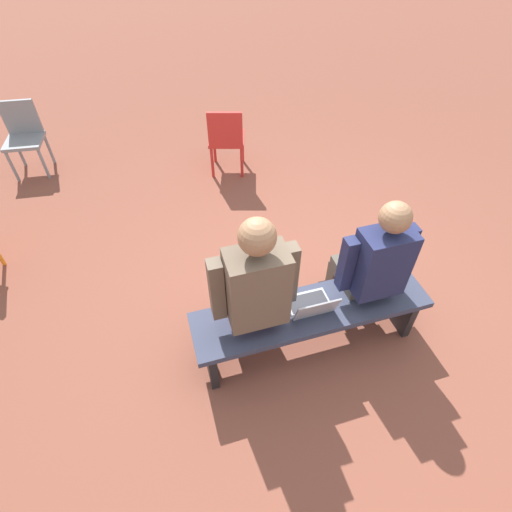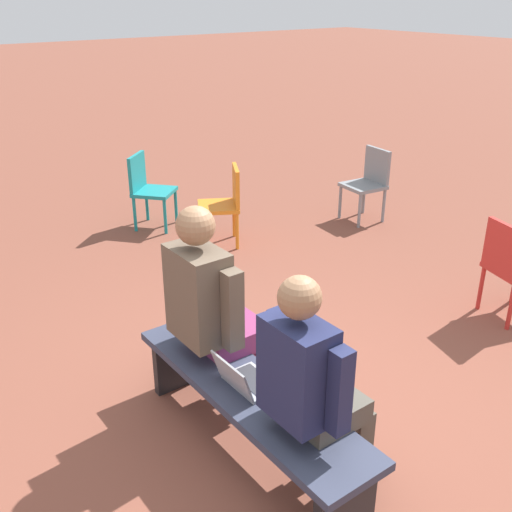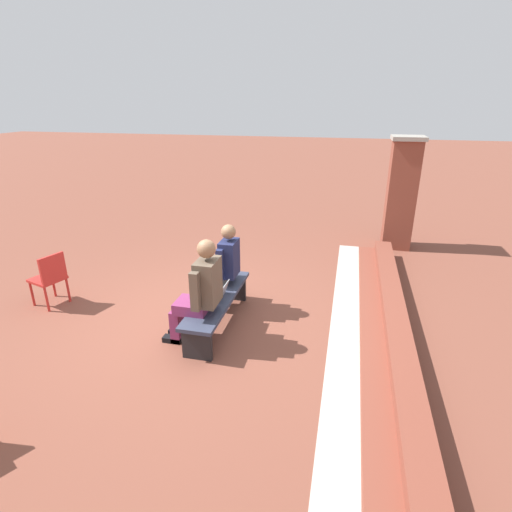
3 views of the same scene
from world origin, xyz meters
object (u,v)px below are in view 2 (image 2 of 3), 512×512
plastic_chair_far_left (511,264)px  plastic_chair_foreground (369,180)px  bench (248,401)px  person_student (313,383)px  plastic_chair_near_bench_right (147,186)px  person_adult (215,307)px  plastic_chair_by_pillar (226,201)px  laptop (245,380)px

plastic_chair_far_left → plastic_chair_foreground: 2.45m
bench → person_student: size_ratio=1.34×
bench → person_student: person_student is taller
plastic_chair_foreground → bench: bearing=124.2°
bench → plastic_chair_near_bench_right: plastic_chair_near_bench_right is taller
person_adult → plastic_chair_by_pillar: person_adult is taller
plastic_chair_by_pillar → laptop: bearing=147.9°
person_student → plastic_chair_foreground: person_student is taller
plastic_chair_by_pillar → plastic_chair_foreground: size_ratio=1.00×
bench → plastic_chair_foreground: plastic_chair_foreground is taller
person_student → plastic_chair_far_left: 2.63m
bench → laptop: bearing=40.4°
bench → person_adult: 0.60m
bench → plastic_chair_foreground: (2.33, -3.43, 0.13)m
person_adult → plastic_chair_near_bench_right: person_adult is taller
person_adult → laptop: size_ratio=4.44×
bench → plastic_chair_near_bench_right: bearing=-18.9°
laptop → plastic_chair_near_bench_right: plastic_chair_near_bench_right is taller
plastic_chair_foreground → plastic_chair_near_bench_right: same height
bench → plastic_chair_far_left: bearing=-89.8°
person_student → plastic_chair_far_left: size_ratio=1.60×
plastic_chair_far_left → person_adult: bearing=80.5°
person_student → plastic_chair_by_pillar: size_ratio=1.60×
person_student → plastic_chair_near_bench_right: (4.11, -1.19, -0.24)m
plastic_chair_foreground → laptop: bearing=123.9°
bench → laptop: (0.01, 0.01, 0.15)m
laptop → plastic_chair_foreground: plastic_chair_foreground is taller
laptop → plastic_chair_foreground: bearing=-56.1°
bench → plastic_chair_by_pillar: 3.19m
bench → plastic_chair_by_pillar: (2.71, -1.68, 0.13)m
laptop → plastic_chair_foreground: (2.31, -3.44, -0.02)m
laptop → plastic_chair_by_pillar: bearing=-32.1°
plastic_chair_near_bench_right → bench: bearing=161.1°
plastic_chair_by_pillar → plastic_chair_foreground: bearing=-102.3°
person_student → person_adult: size_ratio=0.94×
person_adult → plastic_chair_foreground: (1.89, -3.36, -0.27)m
bench → laptop: 0.15m
person_adult → person_student: bearing=179.7°
bench → plastic_chair_foreground: size_ratio=2.14×
laptop → plastic_chair_by_pillar: plastic_chair_by_pillar is taller
person_adult → plastic_chair_far_left: 2.62m
laptop → plastic_chair_far_left: bearing=-90.1°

